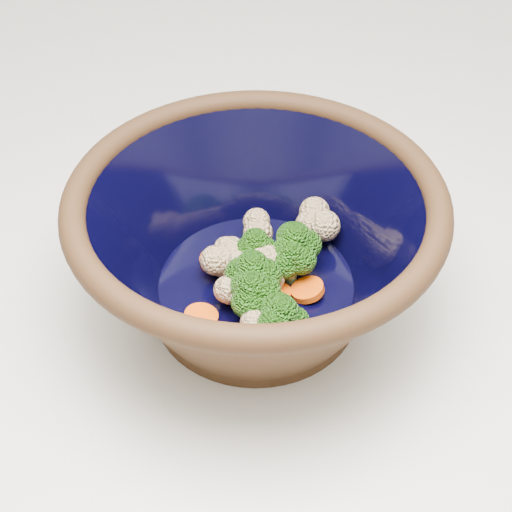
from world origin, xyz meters
TOP-DOWN VIEW (x-y plane):
  - counter at (0.00, 0.00)m, footprint 1.20×1.20m
  - mixing_bowl at (-0.08, -0.05)m, footprint 0.34×0.34m
  - vegetable_pile at (-0.08, -0.06)m, footprint 0.13×0.16m

SIDE VIEW (x-z plane):
  - counter at x=0.00m, z-range 0.00..0.90m
  - vegetable_pile at x=-0.08m, z-range 0.93..0.98m
  - mixing_bowl at x=-0.08m, z-range 0.91..1.04m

